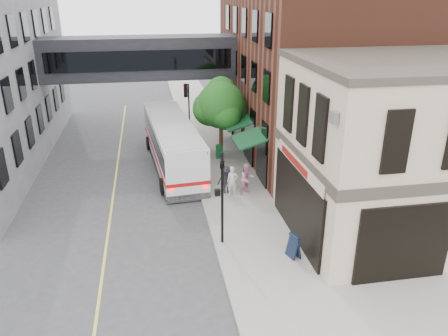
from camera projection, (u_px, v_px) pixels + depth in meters
name	position (u px, v px, depth m)	size (l,w,h in m)	color
ground	(221.00, 270.00, 18.72)	(120.00, 120.00, 0.00)	#38383A
sidewalk_main	(216.00, 154.00, 31.76)	(4.00, 60.00, 0.15)	gray
corner_building	(403.00, 150.00, 20.37)	(10.19, 8.12, 8.45)	#C2AB94
brick_building	(323.00, 52.00, 31.32)	(13.76, 18.00, 14.00)	#532719
skyway_bridge	(140.00, 58.00, 32.17)	(14.00, 3.18, 3.00)	black
traffic_signal_near	(222.00, 187.00, 19.46)	(0.44, 0.22, 4.60)	black
traffic_signal_far	(187.00, 101.00, 32.98)	(0.53, 0.28, 4.50)	black
street_sign_pole	(207.00, 167.00, 24.42)	(0.08, 0.75, 3.00)	gray
street_tree	(220.00, 105.00, 29.63)	(3.80, 3.20, 5.60)	#382619
lane_marking	(115.00, 184.00, 27.03)	(0.12, 40.00, 0.01)	#D8CC4C
bus	(172.00, 142.00, 29.09)	(3.58, 11.71, 3.10)	white
pedestrian_a	(232.00, 181.00, 24.90)	(0.64, 0.42, 1.74)	silver
pedestrian_b	(247.00, 179.00, 25.08)	(0.91, 0.71, 1.87)	pink
pedestrian_c	(226.00, 180.00, 25.22)	(1.07, 0.62, 1.66)	black
newspaper_box	(219.00, 151.00, 30.62)	(0.48, 0.43, 0.96)	#135424
sandwich_board	(294.00, 246.00, 19.22)	(0.40, 0.63, 1.12)	black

